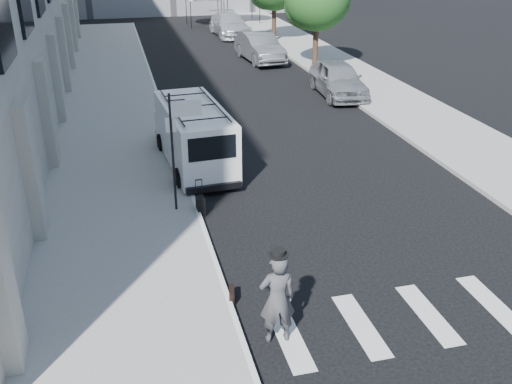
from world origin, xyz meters
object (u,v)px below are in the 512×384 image
businessman (277,299)px  briefcase (232,295)px  suitcase (201,205)px  parked_car_a (338,79)px  cargo_van (193,134)px  parked_car_c (230,25)px  parked_car_b (260,47)px

businessman → briefcase: businessman is taller
suitcase → parked_car_a: bearing=50.1°
cargo_van → parked_car_c: cargo_van is taller
parked_car_a → parked_car_c: size_ratio=0.85×
parked_car_b → parked_car_c: 9.36m
briefcase → cargo_van: 8.43m
parked_car_a → parked_car_b: size_ratio=0.95×
suitcase → cargo_van: 3.99m
parked_car_a → parked_car_c: (-1.80, 18.11, -0.00)m
businessman → parked_car_c: size_ratio=0.35×
businessman → parked_car_a: 19.05m
parked_car_a → suitcase: bearing=-123.9°
briefcase → cargo_van: bearing=98.2°
businessman → parked_car_c: bearing=-97.2°
briefcase → parked_car_a: bearing=71.9°
parked_car_b → parked_car_c: size_ratio=0.90×
businessman → cargo_van: size_ratio=0.34×
businessman → briefcase: 1.85m
suitcase → parked_car_c: size_ratio=0.18×
briefcase → parked_car_b: parked_car_b is taller
businessman → suitcase: (-0.63, 6.00, -0.73)m
businessman → briefcase: bearing=-64.6°
parked_car_c → cargo_van: bearing=-106.6°
briefcase → suitcase: 4.48m
suitcase → parked_car_b: 21.16m
businessman → cargo_van: 9.88m
businessman → parked_car_a: size_ratio=0.41×
briefcase → parked_car_c: size_ratio=0.08×
cargo_van → parked_car_c: (6.51, 25.48, -0.29)m
cargo_van → parked_car_a: 11.11m
briefcase → parked_car_a: size_ratio=0.09×
businessman → parked_car_b: 26.74m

